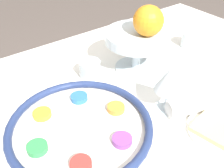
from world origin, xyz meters
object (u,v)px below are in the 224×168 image
at_px(wine_glass, 170,81).
at_px(bread_plate, 221,129).
at_px(cup_far, 190,40).
at_px(seder_plate, 80,127).
at_px(cup_mid, 90,69).
at_px(orange_fruit, 148,21).
at_px(fruit_stand, 137,41).
at_px(napkin_roll, 195,104).

relative_size(wine_glass, bread_plate, 0.84).
bearing_deg(cup_far, seder_plate, -167.25).
xyz_separation_m(cup_mid, cup_far, (0.41, -0.06, 0.00)).
distance_m(bread_plate, cup_far, 0.43).
bearing_deg(cup_far, wine_glass, -149.55).
relative_size(orange_fruit, cup_far, 1.35).
height_order(seder_plate, fruit_stand, fruit_stand).
bearing_deg(wine_glass, napkin_roll, -40.59).
bearing_deg(fruit_stand, cup_mid, 161.19).
xyz_separation_m(seder_plate, cup_far, (0.55, 0.13, 0.01)).
bearing_deg(cup_mid, cup_far, -7.95).
bearing_deg(seder_plate, bread_plate, -36.98).
bearing_deg(bread_plate, napkin_roll, 84.89).
xyz_separation_m(wine_glass, bread_plate, (0.05, -0.14, -0.09)).
distance_m(fruit_stand, cup_mid, 0.17).
bearing_deg(cup_far, fruit_stand, 178.41).
xyz_separation_m(seder_plate, wine_glass, (0.22, -0.07, 0.08)).
bearing_deg(fruit_stand, seder_plate, -155.62).
bearing_deg(cup_far, cup_mid, 172.05).
relative_size(fruit_stand, orange_fruit, 2.25).
distance_m(bread_plate, cup_mid, 0.41).
bearing_deg(napkin_roll, fruit_stand, 87.49).
bearing_deg(napkin_roll, seder_plate, 157.32).
relative_size(seder_plate, cup_mid, 5.35).
xyz_separation_m(orange_fruit, bread_plate, (-0.03, -0.31, -0.17)).
bearing_deg(cup_mid, fruit_stand, -18.81).
xyz_separation_m(fruit_stand, napkin_roll, (-0.01, -0.25, -0.08)).
xyz_separation_m(wine_glass, cup_far, (0.33, 0.19, -0.07)).
bearing_deg(seder_plate, fruit_stand, 24.38).
bearing_deg(fruit_stand, cup_far, -1.59).
bearing_deg(seder_plate, cup_far, 12.75).
bearing_deg(seder_plate, wine_glass, -16.99).
distance_m(wine_glass, bread_plate, 0.17).
distance_m(wine_glass, cup_mid, 0.27).
height_order(fruit_stand, bread_plate, fruit_stand).
bearing_deg(wine_glass, cup_far, 30.45).
distance_m(seder_plate, cup_far, 0.57).
height_order(orange_fruit, napkin_roll, orange_fruit).
xyz_separation_m(wine_glass, orange_fruit, (0.08, 0.17, 0.08)).
xyz_separation_m(fruit_stand, bread_plate, (-0.02, -0.34, -0.09)).
height_order(wine_glass, orange_fruit, orange_fruit).
distance_m(fruit_stand, bread_plate, 0.35).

